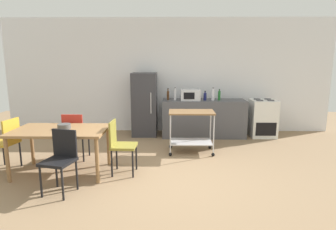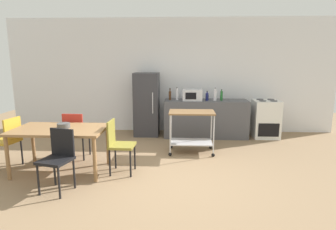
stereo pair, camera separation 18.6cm
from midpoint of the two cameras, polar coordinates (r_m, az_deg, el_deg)
The scene contains 18 objects.
ground_plane at distance 4.68m, azimuth -0.30°, elevation -12.53°, with size 12.00×12.00×0.00m, color #8C7051.
back_wall at distance 7.49m, azimuth 1.09°, elevation 7.83°, with size 8.40×0.12×2.90m, color white.
kitchen_counter at distance 7.05m, azimuth 8.23°, elevation -0.69°, with size 2.00×0.64×0.90m, color #4C4C51.
dining_table at distance 5.04m, azimuth -19.73°, elevation -3.39°, with size 1.50×0.90×0.75m.
chair_mustard at distance 5.64m, azimuth -28.44°, elevation -4.20°, with size 0.46×0.46×0.89m.
chair_black at distance 4.37m, azimuth -19.89°, elevation -7.65°, with size 0.48×0.48×0.89m.
chair_olive at distance 4.79m, azimuth -8.78°, elevation -5.47°, with size 0.41×0.41×0.89m.
chair_red at distance 5.65m, azimuth -17.01°, elevation -3.29°, with size 0.41×0.41×0.89m.
stove_oven at distance 7.35m, azimuth 19.55°, elevation -0.73°, with size 0.60×0.61×0.92m.
refrigerator at distance 7.11m, azimuth -3.50°, elevation 2.16°, with size 0.60×0.63×1.55m.
kitchen_cart at distance 5.77m, azimuth 5.64°, elevation -2.00°, with size 0.91×0.57×0.85m.
bottle_soy_sauce at distance 6.94m, azimuth 1.17°, elevation 3.96°, with size 0.06×0.06×0.28m.
bottle_olive_oil at distance 6.90m, azimuth 2.59°, elevation 4.07°, with size 0.06×0.06×0.31m.
microwave at distance 6.88m, azimuth 5.64°, elevation 3.97°, with size 0.46×0.35×0.26m.
bottle_hot_sauce at distance 6.92m, azimuth 8.55°, elevation 3.65°, with size 0.07×0.07×0.23m.
bottle_sparkling_water at distance 6.93m, azimuth 10.13°, elevation 3.91°, with size 0.08×0.08×0.30m.
bottle_sesame_oil at distance 7.00m, azimuth 11.36°, elevation 3.81°, with size 0.06×0.06×0.27m.
fruit_bowl at distance 5.02m, azimuth -19.08°, elevation -2.01°, with size 0.21×0.21×0.08m, color #4C4C4C.
Camera 2 is at (0.34, -4.28, 1.87)m, focal length 30.61 mm.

